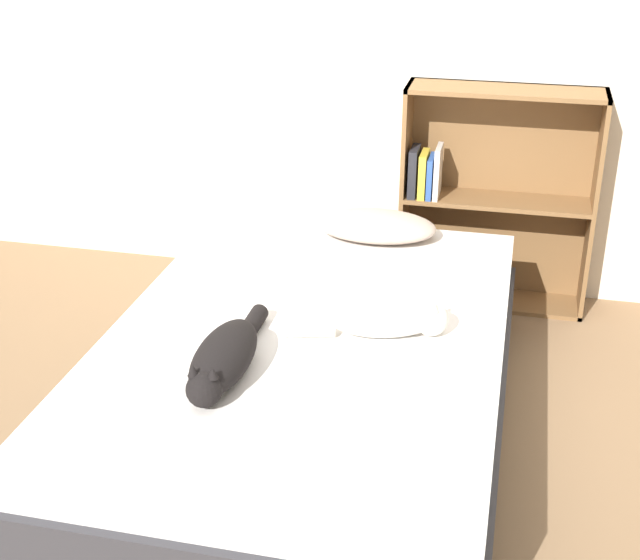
% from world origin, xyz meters
% --- Properties ---
extents(ground_plane, '(8.00, 8.00, 0.00)m').
position_xyz_m(ground_plane, '(0.00, 0.00, 0.00)').
color(ground_plane, '#846647').
extents(wall_back, '(8.00, 0.06, 2.50)m').
position_xyz_m(wall_back, '(0.00, 1.43, 1.25)').
color(wall_back, silver).
rests_on(wall_back, ground_plane).
extents(bed, '(1.40, 2.04, 0.46)m').
position_xyz_m(bed, '(0.00, 0.00, 0.23)').
color(bed, '#333338').
rests_on(bed, ground_plane).
extents(pillow, '(0.53, 0.32, 0.11)m').
position_xyz_m(pillow, '(0.09, 0.83, 0.51)').
color(pillow, '#B29E8E').
rests_on(pillow, bed).
extents(cat_light, '(0.55, 0.24, 0.14)m').
position_xyz_m(cat_light, '(0.29, -0.02, 0.52)').
color(cat_light, white).
rests_on(cat_light, bed).
extents(cat_dark, '(0.17, 0.64, 0.14)m').
position_xyz_m(cat_dark, '(-0.18, -0.41, 0.53)').
color(cat_dark, black).
rests_on(cat_dark, bed).
extents(bookshelf, '(0.88, 0.26, 1.04)m').
position_xyz_m(bookshelf, '(0.56, 1.30, 0.53)').
color(bookshelf, brown).
rests_on(bookshelf, ground_plane).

